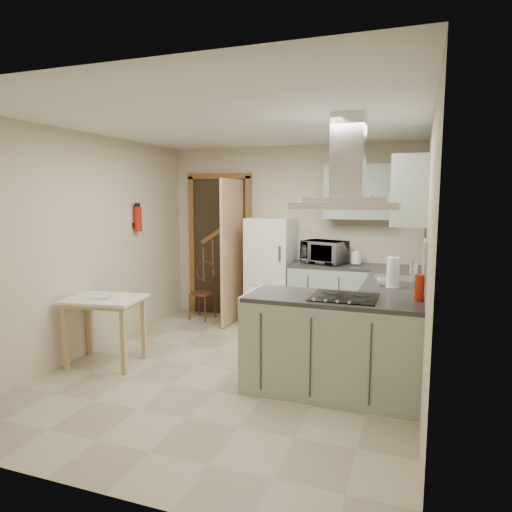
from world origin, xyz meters
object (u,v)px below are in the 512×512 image
at_px(peninsula, 332,345).
at_px(drop_leaf_table, 106,331).
at_px(fridge, 271,272).
at_px(microwave, 324,252).
at_px(extractor_hood, 347,205).
at_px(bentwood_chair, 202,293).

bearing_deg(peninsula, drop_leaf_table, -177.61).
height_order(fridge, microwave, fridge).
distance_m(fridge, peninsula, 2.35).
bearing_deg(extractor_hood, fridge, 123.79).
xyz_separation_m(fridge, microwave, (0.74, 0.03, 0.30)).
relative_size(extractor_hood, microwave, 1.63).
bearing_deg(bentwood_chair, microwave, 10.24).
xyz_separation_m(fridge, extractor_hood, (1.32, -1.98, 0.97)).
xyz_separation_m(extractor_hood, microwave, (-0.58, 2.01, -0.67)).
height_order(fridge, drop_leaf_table, fridge).
bearing_deg(extractor_hood, microwave, 106.14).
distance_m(peninsula, extractor_hood, 1.27).
relative_size(drop_leaf_table, microwave, 1.41).
bearing_deg(fridge, extractor_hood, -56.21).
relative_size(drop_leaf_table, bentwood_chair, 1.02).
height_order(extractor_hood, microwave, extractor_hood).
xyz_separation_m(peninsula, extractor_hood, (0.10, 0.00, 1.27)).
height_order(fridge, peninsula, fridge).
relative_size(peninsula, microwave, 2.81).
height_order(drop_leaf_table, microwave, microwave).
relative_size(fridge, bentwood_chair, 1.96).
bearing_deg(peninsula, bentwood_chair, 139.94).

